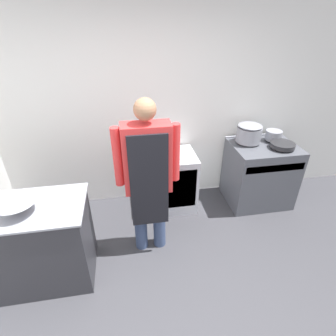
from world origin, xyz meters
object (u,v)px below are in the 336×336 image
mixing_bowl (17,207)px  stock_pot (249,133)px  stove (259,174)px  saute_pan (282,145)px  fridge_unit (174,181)px  person_cook (148,173)px  sauce_pot (273,135)px

mixing_bowl → stock_pot: stock_pot is taller
mixing_bowl → stove: bearing=18.4°
stove → saute_pan: 0.53m
fridge_unit → stock_pot: stock_pot is taller
person_cook → mixing_bowl: (-1.17, -0.29, -0.06)m
fridge_unit → stock_pot: 1.20m
saute_pan → stock_pot: bearing=146.7°
stove → person_cook: (-1.64, -0.65, 0.57)m
stove → person_cook: bearing=-158.4°
stock_pot → saute_pan: (0.37, -0.24, -0.10)m
person_cook → mixing_bowl: person_cook is taller
saute_pan → sauce_pot: sauce_pot is taller
sauce_pot → person_cook: bearing=-157.0°
mixing_bowl → person_cook: bearing=13.8°
stock_pot → saute_pan: 0.45m
stove → stock_pot: (-0.19, 0.12, 0.59)m
stove → mixing_bowl: size_ratio=2.54×
mixing_bowl → stock_pot: bearing=22.0°
stove → sauce_pot: (0.17, 0.12, 0.53)m
stock_pot → stove: bearing=-32.0°
stock_pot → fridge_unit: bearing=-178.0°
stock_pot → sauce_pot: bearing=0.0°
stock_pot → person_cook: bearing=-152.0°
person_cook → fridge_unit: bearing=60.1°
fridge_unit → mixing_bowl: mixing_bowl is taller
stock_pot → saute_pan: bearing=-33.3°
person_cook → sauce_pot: bearing=23.0°
fridge_unit → stove: bearing=-4.0°
person_cook → stock_pot: 1.64m
mixing_bowl → sauce_pot: size_ratio=1.66×
saute_pan → sauce_pot: bearing=90.0°
stove → mixing_bowl: mixing_bowl is taller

